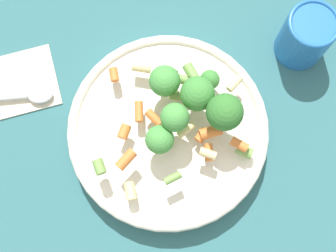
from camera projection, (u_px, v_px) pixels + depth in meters
The scene contains 6 objects.
ground_plane at pixel (168, 135), 0.68m from camera, with size 3.00×3.00×0.00m, color #2D6066.
bowl at pixel (168, 131), 0.65m from camera, with size 0.28×0.28×0.04m.
pasta_salad at pixel (189, 108), 0.60m from camera, with size 0.21×0.19×0.08m.
cup at pixel (306, 36), 0.66m from camera, with size 0.07×0.07×0.09m.
napkin at pixel (6, 86), 0.69m from camera, with size 0.16×0.12×0.01m.
spoon at pixel (10, 98), 0.68m from camera, with size 0.19×0.03×0.01m.
Camera 1 is at (-0.01, -0.14, 0.66)m, focal length 50.00 mm.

